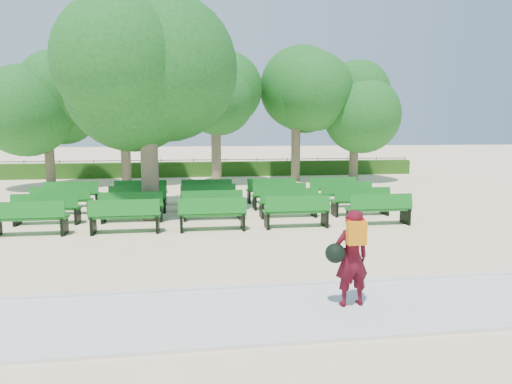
% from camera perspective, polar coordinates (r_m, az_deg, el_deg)
% --- Properties ---
extents(ground, '(120.00, 120.00, 0.00)m').
position_cam_1_polar(ground, '(14.70, -3.29, -3.76)').
color(ground, beige).
extents(paving, '(30.00, 2.20, 0.06)m').
position_cam_1_polar(paving, '(7.64, 1.70, -14.87)').
color(paving, silver).
rests_on(paving, ground).
extents(curb, '(30.00, 0.12, 0.10)m').
position_cam_1_polar(curb, '(8.69, 0.36, -11.83)').
color(curb, silver).
rests_on(curb, ground).
extents(hedge, '(26.00, 0.70, 0.90)m').
position_cam_1_polar(hedge, '(28.47, -5.75, 2.86)').
color(hedge, '#224C13').
rests_on(hedge, ground).
extents(fence, '(26.00, 0.10, 1.02)m').
position_cam_1_polar(fence, '(28.91, -5.77, 2.05)').
color(fence, black).
rests_on(fence, ground).
extents(tree_line, '(21.80, 6.80, 7.04)m').
position_cam_1_polar(tree_line, '(24.55, -5.32, 0.99)').
color(tree_line, '#195D1C').
rests_on(tree_line, ground).
extents(bench_array, '(2.00, 0.71, 1.25)m').
position_cam_1_polar(bench_array, '(15.92, -5.76, -2.50)').
color(bench_array, '#126819').
rests_on(bench_array, ground).
extents(tree_among, '(5.31, 5.31, 7.26)m').
position_cam_1_polar(tree_among, '(15.31, -13.53, 14.73)').
color(tree_among, brown).
rests_on(tree_among, ground).
extents(person, '(0.78, 0.49, 1.63)m').
position_cam_1_polar(person, '(7.74, 11.73, -7.91)').
color(person, '#430914').
rests_on(person, ground).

